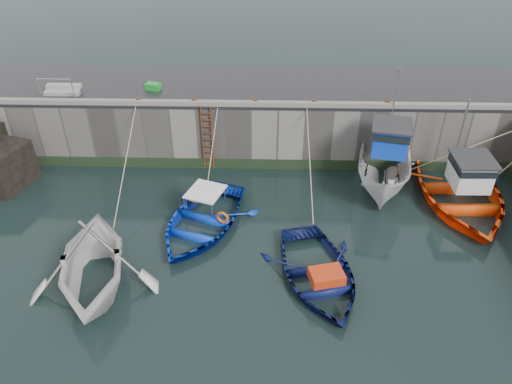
{
  "coord_description": "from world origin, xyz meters",
  "views": [
    {
      "loc": [
        0.76,
        -10.13,
        12.62
      ],
      "look_at": [
        0.33,
        6.28,
        1.2
      ],
      "focal_mm": 35.0,
      "sensor_mm": 36.0,
      "label": 1
    }
  ],
  "objects_px": {
    "boat_far_white": "(385,165)",
    "boat_near_white": "(97,285)",
    "boat_near_navy": "(317,279)",
    "bollard_c": "(255,102)",
    "bollard_a": "(139,101)",
    "bollard_d": "(314,102)",
    "ladder": "(207,139)",
    "boat_near_blue": "(202,226)",
    "boat_far_orange": "(459,190)",
    "fish_crate": "(153,86)",
    "bollard_b": "(195,101)",
    "bollard_e": "(387,103)"
  },
  "relations": [
    {
      "from": "ladder",
      "to": "bollard_e",
      "type": "height_order",
      "value": "bollard_e"
    },
    {
      "from": "bollard_c",
      "to": "boat_near_white",
      "type": "bearing_deg",
      "value": -123.43
    },
    {
      "from": "bollard_a",
      "to": "bollard_c",
      "type": "bearing_deg",
      "value": 0.0
    },
    {
      "from": "bollard_c",
      "to": "bollard_e",
      "type": "height_order",
      "value": "same"
    },
    {
      "from": "bollard_d",
      "to": "bollard_c",
      "type": "bearing_deg",
      "value": 180.0
    },
    {
      "from": "boat_near_white",
      "to": "boat_far_white",
      "type": "height_order",
      "value": "boat_far_white"
    },
    {
      "from": "boat_near_navy",
      "to": "bollard_c",
      "type": "height_order",
      "value": "bollard_c"
    },
    {
      "from": "boat_near_white",
      "to": "fish_crate",
      "type": "xyz_separation_m",
      "value": [
        0.46,
        9.66,
        3.31
      ]
    },
    {
      "from": "boat_far_orange",
      "to": "boat_near_navy",
      "type": "bearing_deg",
      "value": -142.69
    },
    {
      "from": "boat_far_white",
      "to": "boat_near_white",
      "type": "bearing_deg",
      "value": -137.41
    },
    {
      "from": "boat_far_orange",
      "to": "bollard_e",
      "type": "xyz_separation_m",
      "value": [
        -3.01,
        2.54,
        2.83
      ]
    },
    {
      "from": "fish_crate",
      "to": "bollard_a",
      "type": "distance_m",
      "value": 1.62
    },
    {
      "from": "ladder",
      "to": "boat_far_white",
      "type": "relative_size",
      "value": 0.5
    },
    {
      "from": "ladder",
      "to": "boat_far_white",
      "type": "bearing_deg",
      "value": -7.9
    },
    {
      "from": "boat_near_blue",
      "to": "boat_near_navy",
      "type": "height_order",
      "value": "boat_near_blue"
    },
    {
      "from": "boat_near_blue",
      "to": "fish_crate",
      "type": "relative_size",
      "value": 8.13
    },
    {
      "from": "bollard_b",
      "to": "bollard_c",
      "type": "bearing_deg",
      "value": 0.0
    },
    {
      "from": "fish_crate",
      "to": "boat_far_white",
      "type": "bearing_deg",
      "value": 2.05
    },
    {
      "from": "bollard_b",
      "to": "bollard_e",
      "type": "bearing_deg",
      "value": 0.0
    },
    {
      "from": "bollard_a",
      "to": "bollard_d",
      "type": "bearing_deg",
      "value": 0.0
    },
    {
      "from": "boat_near_blue",
      "to": "boat_far_orange",
      "type": "distance_m",
      "value": 11.08
    },
    {
      "from": "boat_near_blue",
      "to": "boat_near_navy",
      "type": "relative_size",
      "value": 1.06
    },
    {
      "from": "boat_near_blue",
      "to": "boat_far_orange",
      "type": "bearing_deg",
      "value": 31.29
    },
    {
      "from": "boat_far_white",
      "to": "bollard_a",
      "type": "xyz_separation_m",
      "value": [
        -10.98,
        1.44,
        2.29
      ]
    },
    {
      "from": "ladder",
      "to": "boat_near_navy",
      "type": "height_order",
      "value": "ladder"
    },
    {
      "from": "bollard_a",
      "to": "bollard_d",
      "type": "height_order",
      "value": "same"
    },
    {
      "from": "boat_near_navy",
      "to": "boat_far_white",
      "type": "xyz_separation_m",
      "value": [
        3.38,
        6.16,
        1.01
      ]
    },
    {
      "from": "bollard_b",
      "to": "bollard_e",
      "type": "xyz_separation_m",
      "value": [
        8.5,
        0.0,
        0.0
      ]
    },
    {
      "from": "boat_near_blue",
      "to": "bollard_d",
      "type": "distance_m",
      "value": 7.4
    },
    {
      "from": "fish_crate",
      "to": "boat_far_orange",
      "type": "bearing_deg",
      "value": 1.15
    },
    {
      "from": "boat_near_white",
      "to": "boat_far_orange",
      "type": "xyz_separation_m",
      "value": [
        14.14,
        5.53,
        0.47
      ]
    },
    {
      "from": "boat_near_white",
      "to": "bollard_c",
      "type": "bearing_deg",
      "value": 44.85
    },
    {
      "from": "bollard_a",
      "to": "bollard_e",
      "type": "height_order",
      "value": "same"
    },
    {
      "from": "boat_far_orange",
      "to": "bollard_b",
      "type": "height_order",
      "value": "boat_far_orange"
    },
    {
      "from": "boat_near_blue",
      "to": "boat_near_white",
      "type": "bearing_deg",
      "value": -114.87
    },
    {
      "from": "boat_near_blue",
      "to": "bollard_e",
      "type": "distance_m",
      "value": 9.73
    },
    {
      "from": "boat_far_orange",
      "to": "bollard_a",
      "type": "xyz_separation_m",
      "value": [
        -14.01,
        2.54,
        2.83
      ]
    },
    {
      "from": "boat_near_navy",
      "to": "boat_far_orange",
      "type": "bearing_deg",
      "value": 24.76
    },
    {
      "from": "boat_near_white",
      "to": "boat_far_orange",
      "type": "height_order",
      "value": "boat_far_orange"
    },
    {
      "from": "ladder",
      "to": "bollard_d",
      "type": "relative_size",
      "value": 11.43
    },
    {
      "from": "ladder",
      "to": "boat_near_white",
      "type": "distance_m",
      "value": 8.49
    },
    {
      "from": "boat_near_navy",
      "to": "bollard_c",
      "type": "relative_size",
      "value": 18.04
    },
    {
      "from": "boat_far_white",
      "to": "bollard_a",
      "type": "bearing_deg",
      "value": -175.72
    },
    {
      "from": "boat_near_blue",
      "to": "bollard_e",
      "type": "xyz_separation_m",
      "value": [
        7.83,
        4.74,
        3.3
      ]
    },
    {
      "from": "boat_near_navy",
      "to": "bollard_d",
      "type": "relative_size",
      "value": 18.04
    },
    {
      "from": "bollard_a",
      "to": "bollard_c",
      "type": "relative_size",
      "value": 1.0
    },
    {
      "from": "fish_crate",
      "to": "bollard_b",
      "type": "relative_size",
      "value": 2.35
    },
    {
      "from": "boat_near_navy",
      "to": "bollard_b",
      "type": "relative_size",
      "value": 18.04
    },
    {
      "from": "bollard_b",
      "to": "boat_far_white",
      "type": "bearing_deg",
      "value": -9.66
    },
    {
      "from": "boat_near_white",
      "to": "boat_near_navy",
      "type": "bearing_deg",
      "value": -8.23
    }
  ]
}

